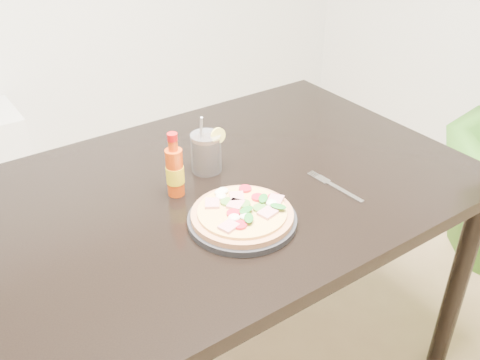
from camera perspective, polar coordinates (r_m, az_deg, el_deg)
dining_table at (r=1.47m, az=-2.68°, el=-3.38°), size 1.40×0.90×0.75m
plate at (r=1.28m, az=0.23°, el=-4.30°), size 0.26×0.26×0.02m
pizza at (r=1.27m, az=0.25°, el=-3.51°), size 0.24×0.24×0.03m
hot_sauce_bottle at (r=1.36m, az=-6.96°, el=0.99°), size 0.05×0.05×0.17m
cola_cup at (r=1.47m, az=-3.62°, el=2.86°), size 0.09×0.08×0.17m
fork at (r=1.44m, az=9.92°, el=-0.61°), size 0.03×0.19×0.00m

